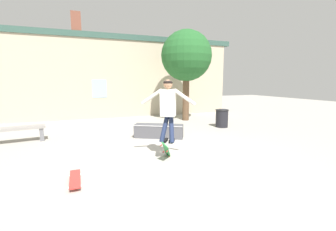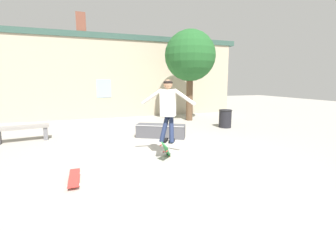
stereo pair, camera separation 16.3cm
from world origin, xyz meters
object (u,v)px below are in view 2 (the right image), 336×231
object	(u,v)px
park_bench	(22,130)
skateboard_resting	(74,177)
skater	(168,106)
skate_ledge	(161,131)
skateboard_flipping	(166,150)
tree_right	(190,56)
trash_bin	(225,118)

from	to	relation	value
park_bench	skateboard_resting	xyz separation A→B (m)	(1.69, -3.56, -0.28)
park_bench	skater	world-z (taller)	skater
skate_ledge	skateboard_flipping	distance (m)	2.13
tree_right	skateboard_flipping	bearing A→B (deg)	-119.94
skateboard_resting	skater	bearing A→B (deg)	-75.26
tree_right	trash_bin	size ratio (longest dim) A/B	5.81
park_bench	skateboard_resting	size ratio (longest dim) A/B	1.78
skater	skateboard_resting	bearing A→B (deg)	140.03
park_bench	skate_ledge	size ratio (longest dim) A/B	0.94
skater	park_bench	bearing A→B (deg)	85.90
skate_ledge	skateboard_flipping	bearing A→B (deg)	-75.24
skateboard_resting	skate_ledge	bearing A→B (deg)	-44.93
skateboard_resting	park_bench	bearing A→B (deg)	24.20
skater	skateboard_flipping	bearing A→B (deg)	145.44
park_bench	skateboard_flipping	xyz separation A→B (m)	(3.73, -2.99, -0.13)
tree_right	skater	size ratio (longest dim) A/B	2.83
trash_bin	park_bench	bearing A→B (deg)	178.61
tree_right	park_bench	bearing A→B (deg)	-164.03
trash_bin	skater	bearing A→B (deg)	-140.80
park_bench	skateboard_resting	bearing A→B (deg)	-73.27
tree_right	skateboard_flipping	world-z (taller)	tree_right
tree_right	skateboard_flipping	size ratio (longest dim) A/B	5.74
skate_ledge	skater	bearing A→B (deg)	-74.15
skater	skateboard_flipping	world-z (taller)	skater
trash_bin	skate_ledge	bearing A→B (deg)	-166.04
skate_ledge	trash_bin	distance (m)	3.07
trash_bin	skater	size ratio (longest dim) A/B	0.49
park_bench	skateboard_flipping	bearing A→B (deg)	-47.37
skate_ledge	trash_bin	xyz separation A→B (m)	(2.97, 0.74, 0.16)
skate_ledge	skateboard_flipping	xyz separation A→B (m)	(-0.50, -2.07, -0.00)
skate_ledge	skateboard_flipping	world-z (taller)	skateboard_flipping
skate_ledge	skater	world-z (taller)	skater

